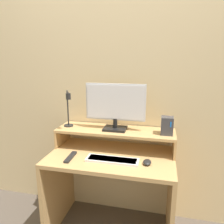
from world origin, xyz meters
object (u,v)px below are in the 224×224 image
monitor (115,105)px  remote_control (70,157)px  desk_lamp (68,109)px  keyboard (112,160)px  router_dock (167,126)px  mouse (147,162)px

monitor → remote_control: 0.55m
desk_lamp → keyboard: 0.58m
router_dock → remote_control: 0.80m
router_dock → desk_lamp: bearing=-178.5°
keyboard → desk_lamp: bearing=154.4°
desk_lamp → router_dock: (0.83, 0.02, -0.10)m
desk_lamp → mouse: desk_lamp is taller
router_dock → keyboard: (-0.39, -0.23, -0.23)m
keyboard → mouse: mouse is taller
monitor → router_dock: size_ratio=3.51×
monitor → router_dock: (0.43, -0.03, -0.14)m
desk_lamp → mouse: 0.79m
monitor → remote_control: bearing=-136.7°
router_dock → mouse: size_ratio=1.63×
remote_control → router_dock: bearing=19.2°
monitor → router_dock: 0.45m
router_dock → remote_control: bearing=-160.8°
monitor → keyboard: (0.04, -0.26, -0.37)m
desk_lamp → keyboard: (0.43, -0.21, -0.32)m
desk_lamp → keyboard: desk_lamp is taller
router_dock → mouse: 0.34m
monitor → keyboard: 0.45m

